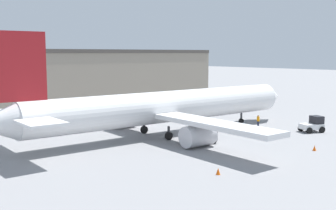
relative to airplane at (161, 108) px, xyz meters
name	(u,v)px	position (x,y,z in m)	size (l,w,h in m)	color
ground_plane	(168,135)	(1.02, -0.08, -3.29)	(400.00, 400.00, 0.00)	gray
terminal_building	(61,77)	(6.15, 35.12, 1.87)	(67.34, 13.24, 10.32)	gray
airplane	(161,108)	(0.00, 0.00, 0.00)	(42.65, 34.76, 11.63)	silver
ground_crew_worker	(258,120)	(13.29, -4.18, -2.44)	(0.35, 0.35, 1.61)	#1E2338
baggage_tug	(313,125)	(15.40, -10.79, -2.38)	(3.15, 2.85, 1.95)	silver
belt_loader_truck	(205,133)	(1.07, -5.98, -2.30)	(3.39, 3.27, 2.12)	#B2B2B7
safety_cone_near	(218,171)	(-7.21, -15.00, -3.02)	(0.36, 0.36, 0.55)	#EF590F
safety_cone_far	(314,148)	(6.17, -16.01, -3.02)	(0.36, 0.36, 0.55)	#EF590F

